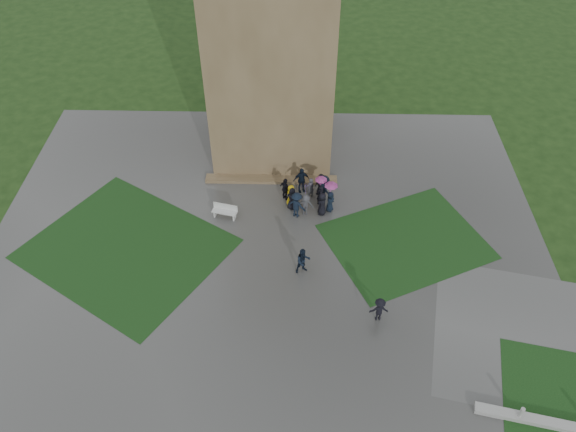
{
  "coord_description": "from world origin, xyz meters",
  "views": [
    {
      "loc": [
        1.82,
        -18.93,
        24.89
      ],
      "look_at": [
        1.25,
        5.86,
        1.2
      ],
      "focal_mm": 35.0,
      "sensor_mm": 36.0,
      "label": 1
    }
  ],
  "objects_px": {
    "bench": "(225,211)",
    "pedestrian_mid": "(303,261)",
    "tower": "(272,27)",
    "pedestrian_near": "(379,310)"
  },
  "relations": [
    {
      "from": "bench",
      "to": "pedestrian_mid",
      "type": "distance_m",
      "value": 6.72
    },
    {
      "from": "tower",
      "to": "bench",
      "type": "xyz_separation_m",
      "value": [
        -2.79,
        -8.03,
        -8.5
      ]
    },
    {
      "from": "tower",
      "to": "pedestrian_mid",
      "type": "xyz_separation_m",
      "value": [
        2.2,
        -12.52,
        -8.1
      ]
    },
    {
      "from": "pedestrian_near",
      "to": "bench",
      "type": "bearing_deg",
      "value": -43.53
    },
    {
      "from": "pedestrian_mid",
      "to": "bench",
      "type": "bearing_deg",
      "value": 118.7
    },
    {
      "from": "bench",
      "to": "pedestrian_near",
      "type": "distance_m",
      "value": 11.9
    },
    {
      "from": "tower",
      "to": "pedestrian_near",
      "type": "xyz_separation_m",
      "value": [
        6.24,
        -15.79,
        -8.2
      ]
    },
    {
      "from": "tower",
      "to": "pedestrian_near",
      "type": "relative_size",
      "value": 11.48
    },
    {
      "from": "tower",
      "to": "pedestrian_near",
      "type": "distance_m",
      "value": 18.85
    },
    {
      "from": "bench",
      "to": "pedestrian_near",
      "type": "height_order",
      "value": "pedestrian_near"
    }
  ]
}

